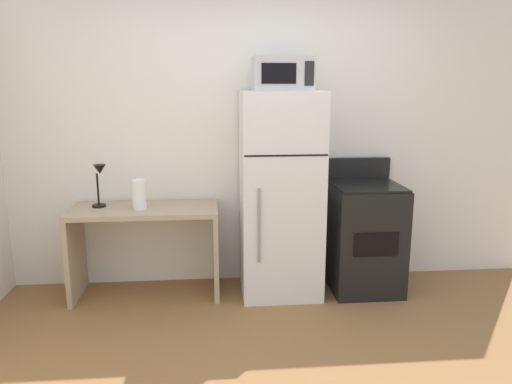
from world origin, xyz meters
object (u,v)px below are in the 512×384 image
Objects in this scene: microwave at (282,74)px; oven_range at (364,236)px; desk_lamp at (99,178)px; refrigerator at (281,195)px; desk at (146,234)px; paper_towel_roll at (139,195)px.

microwave reaches higher than oven_range.
refrigerator reaches higher than desk_lamp.
microwave is at bearing -2.84° from desk.
desk_lamp is at bearing 175.85° from microwave.
microwave is at bearing -0.76° from paper_towel_roll.
desk_lamp is 0.32× the size of oven_range.
desk is 1.09× the size of oven_range.
desk is 3.38× the size of desk_lamp.
oven_range is (2.19, -0.09, -0.52)m from desk_lamp.
desk_lamp is at bearing 171.72° from desk.
oven_range is at bearing -2.29° from desk_lamp.
desk is 4.97× the size of paper_towel_roll.
desk_lamp is (-0.35, 0.05, 0.46)m from desk.
refrigerator is 3.66× the size of microwave.
desk is at bearing 177.16° from microwave.
desk_lamp is 0.36m from paper_towel_roll.
desk is at bearing 54.50° from paper_towel_roll.
desk_lamp is 1.47× the size of paper_towel_roll.
paper_towel_roll is at bearing -179.89° from oven_range.
oven_range is (0.72, -0.00, -0.37)m from refrigerator.
paper_towel_roll is at bearing -179.70° from refrigerator.
desk_lamp reaches higher than desk.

